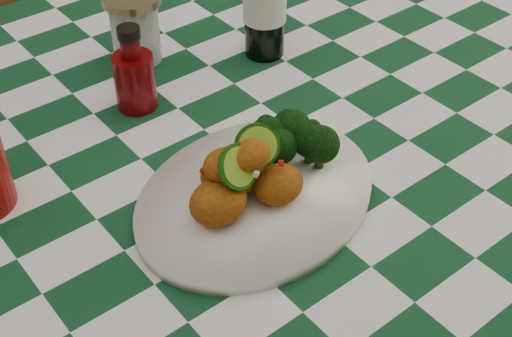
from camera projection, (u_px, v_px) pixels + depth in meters
dining_table at (215, 307)px, 1.25m from camera, size 1.66×1.06×0.79m
plate at (256, 197)px, 0.88m from camera, size 0.36×0.31×0.02m
fried_chicken_pile at (247, 170)px, 0.84m from camera, size 0.13×0.10×0.09m
broccoli_side at (296, 144)px, 0.89m from camera, size 0.08×0.08×0.06m
ketchup_bottle at (133, 68)px, 1.00m from camera, size 0.08×0.08×0.13m
mason_jar at (135, 28)px, 1.10m from camera, size 0.11×0.11×0.11m
wooden_chair_right at (114, 72)px, 1.79m from camera, size 0.48×0.49×0.82m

